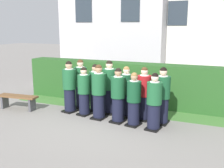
{
  "coord_description": "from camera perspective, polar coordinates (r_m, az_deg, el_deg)",
  "views": [
    {
      "loc": [
        3.07,
        -6.94,
        2.74
      ],
      "look_at": [
        0.0,
        0.28,
        1.05
      ],
      "focal_mm": 42.56,
      "sensor_mm": 36.0,
      "label": 1
    }
  ],
  "objects": [
    {
      "name": "student_front_row_4",
      "position": [
        7.45,
        4.72,
        -3.59
      ],
      "size": [
        0.42,
        0.49,
        1.52
      ],
      "color": "black",
      "rests_on": "ground"
    },
    {
      "name": "school_building_main",
      "position": [
        14.56,
        1.57,
        16.06
      ],
      "size": [
        5.69,
        3.54,
        7.3
      ],
      "color": "silver",
      "rests_on": "ground"
    },
    {
      "name": "student_rear_row_0",
      "position": [
        9.13,
        -6.72,
        -0.2
      ],
      "size": [
        0.47,
        0.54,
        1.68
      ],
      "color": "black",
      "rests_on": "ground"
    },
    {
      "name": "school_building_annex",
      "position": [
        14.66,
        20.9,
        15.36
      ],
      "size": [
        6.73,
        3.71,
        7.33
      ],
      "color": "silver",
      "rests_on": "ground"
    },
    {
      "name": "student_front_row_0",
      "position": [
        8.73,
        -9.1,
        -0.83
      ],
      "size": [
        0.49,
        0.56,
        1.68
      ],
      "color": "black",
      "rests_on": "ground"
    },
    {
      "name": "student_front_row_2",
      "position": [
        7.99,
        -2.85,
        -1.98
      ],
      "size": [
        0.43,
        0.51,
        1.66
      ],
      "color": "black",
      "rests_on": "ground"
    },
    {
      "name": "ground_plane",
      "position": [
        8.07,
        -0.79,
        -7.7
      ],
      "size": [
        60.0,
        60.0,
        0.0
      ],
      "primitive_type": "plane",
      "color": "gray"
    },
    {
      "name": "student_rear_row_3",
      "position": [
        8.19,
        3.07,
        -1.92
      ],
      "size": [
        0.41,
        0.48,
        1.58
      ],
      "color": "black",
      "rests_on": "ground"
    },
    {
      "name": "student_in_red_blazer",
      "position": [
        7.93,
        6.87,
        -2.36
      ],
      "size": [
        0.42,
        0.53,
        1.61
      ],
      "color": "black",
      "rests_on": "ground"
    },
    {
      "name": "student_rear_row_1",
      "position": [
        8.76,
        -3.61,
        -1.03
      ],
      "size": [
        0.41,
        0.49,
        1.56
      ],
      "color": "black",
      "rests_on": "ground"
    },
    {
      "name": "student_rear_row_2",
      "position": [
        8.48,
        -0.58,
        -0.93
      ],
      "size": [
        0.45,
        0.53,
        1.72
      ],
      "color": "black",
      "rests_on": "ground"
    },
    {
      "name": "wooden_bench",
      "position": [
        9.53,
        -19.56,
        -3.09
      ],
      "size": [
        1.43,
        0.48,
        0.48
      ],
      "color": "brown",
      "rests_on": "ground"
    },
    {
      "name": "lawn_strip",
      "position": [
        9.06,
        2.12,
        -5.43
      ],
      "size": [
        8.15,
        0.9,
        0.01
      ],
      "primitive_type": "cube",
      "color": "#477A38",
      "rests_on": "ground"
    },
    {
      "name": "student_rear_row_5",
      "position": [
        7.7,
        10.76,
        -2.77
      ],
      "size": [
        0.43,
        0.5,
        1.65
      ],
      "color": "black",
      "rests_on": "ground"
    },
    {
      "name": "student_front_row_3",
      "position": [
        7.69,
        1.31,
        -2.74
      ],
      "size": [
        0.43,
        0.53,
        1.61
      ],
      "color": "black",
      "rests_on": "ground"
    },
    {
      "name": "hedge",
      "position": [
        9.6,
        3.86,
        0.14
      ],
      "size": [
        8.15,
        0.7,
        1.49
      ],
      "color": "#285623",
      "rests_on": "ground"
    },
    {
      "name": "student_front_row_5",
      "position": [
        7.22,
        9.03,
        -4.05
      ],
      "size": [
        0.42,
        0.52,
        1.57
      ],
      "color": "black",
      "rests_on": "ground"
    },
    {
      "name": "student_front_row_1",
      "position": [
        8.37,
        -6.01,
        -1.81
      ],
      "size": [
        0.44,
        0.51,
        1.53
      ],
      "color": "black",
      "rests_on": "ground"
    }
  ]
}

